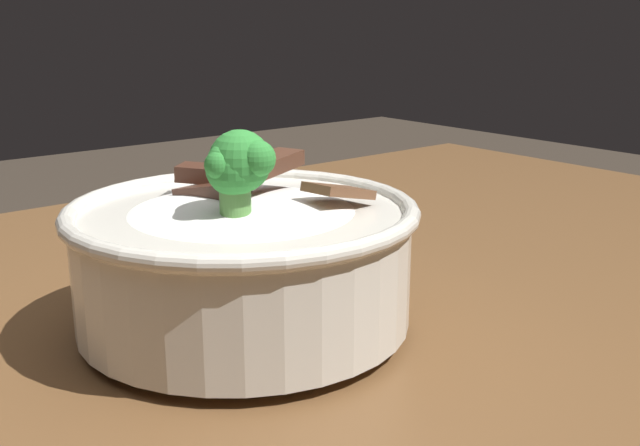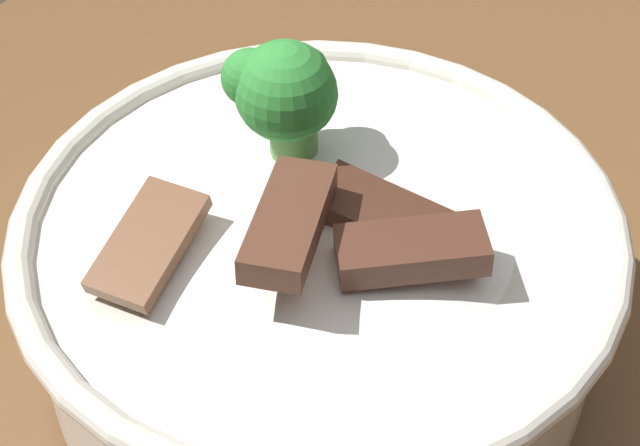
% 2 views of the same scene
% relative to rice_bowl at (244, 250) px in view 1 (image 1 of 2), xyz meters
% --- Properties ---
extents(dining_table, '(1.44, 0.78, 0.79)m').
position_rel_rice_bowl_xyz_m(dining_table, '(0.00, -0.05, -0.18)').
color(dining_table, brown).
rests_on(dining_table, ground).
extents(rice_bowl, '(0.24, 0.24, 0.15)m').
position_rel_rice_bowl_xyz_m(rice_bowl, '(0.00, 0.00, 0.00)').
color(rice_bowl, silver).
rests_on(rice_bowl, dining_table).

